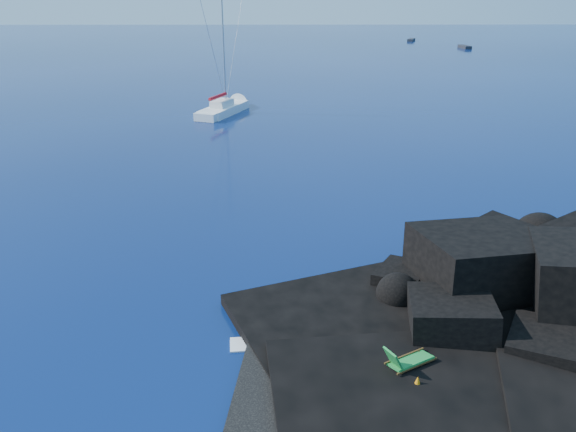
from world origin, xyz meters
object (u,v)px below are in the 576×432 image
deck_chair (411,355)px  sunbather (356,355)px  distant_boat_b (465,48)px  sailboat (224,113)px  marker_cone (417,383)px  distant_boat_a (411,41)px

deck_chair → sunbather: size_ratio=1.01×
deck_chair → distant_boat_b: bearing=42.8°
sailboat → distant_boat_b: 83.20m
marker_cone → sailboat: bearing=103.1°
sunbather → marker_cone: size_ratio=3.20×
deck_chair → distant_boat_b: 118.31m
deck_chair → distant_boat_a: 134.14m
sunbather → distant_boat_a: (29.96, 130.51, -0.52)m
distant_boat_a → distant_boat_b: (7.87, -18.47, 0.00)m
distant_boat_b → sailboat: bearing=-128.9°
deck_chair → distant_boat_b: size_ratio=0.38×
deck_chair → marker_cone: bearing=-119.3°
deck_chair → sunbather: deck_chair is taller
deck_chair → distant_boat_a: size_ratio=0.41×
sailboat → sunbather: 43.92m
deck_chair → sunbather: (-1.76, 0.62, -0.44)m
distant_boat_b → sunbather: bearing=-113.5°
distant_boat_a → deck_chair: bearing=-80.7°
deck_chair → marker_cone: size_ratio=3.24×
deck_chair → marker_cone: (0.00, -1.04, -0.34)m
sunbather → distant_boat_a: bearing=58.7°
deck_chair → distant_boat_b: deck_chair is taller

